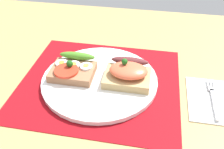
# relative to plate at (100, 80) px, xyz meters

# --- Properties ---
(ground_plane) EXTENTS (1.20, 0.90, 0.03)m
(ground_plane) POSITION_rel_plate_xyz_m (0.00, 0.00, -0.02)
(ground_plane) COLOR tan
(placemat) EXTENTS (0.38, 0.34, 0.00)m
(placemat) POSITION_rel_plate_xyz_m (0.00, 0.00, -0.01)
(placemat) COLOR maroon
(placemat) RESTS_ON ground_plane
(plate) EXTENTS (0.28, 0.28, 0.01)m
(plate) POSITION_rel_plate_xyz_m (0.00, 0.00, 0.00)
(plate) COLOR white
(plate) RESTS_ON placemat
(sandwich_egg_tomato) EXTENTS (0.10, 0.10, 0.04)m
(sandwich_egg_tomato) POSITION_rel_plate_xyz_m (-0.07, 0.00, 0.02)
(sandwich_egg_tomato) COLOR #A06B49
(sandwich_egg_tomato) RESTS_ON plate
(sandwich_salmon) EXTENTS (0.11, 0.09, 0.06)m
(sandwich_salmon) POSITION_rel_plate_xyz_m (0.07, 0.01, 0.03)
(sandwich_salmon) COLOR tan
(sandwich_salmon) RESTS_ON plate
(napkin) EXTENTS (0.12, 0.14, 0.01)m
(napkin) POSITION_rel_plate_xyz_m (0.27, -0.02, -0.01)
(napkin) COLOR white
(napkin) RESTS_ON ground_plane
(fork) EXTENTS (0.02, 0.13, 0.00)m
(fork) POSITION_rel_plate_xyz_m (0.26, -0.01, -0.00)
(fork) COLOR #B7B7BC
(fork) RESTS_ON napkin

